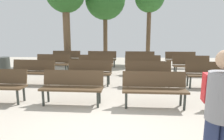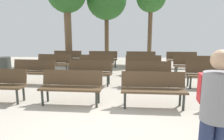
# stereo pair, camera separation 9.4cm
# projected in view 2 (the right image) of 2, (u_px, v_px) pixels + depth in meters

# --- Properties ---
(ground_plane) EXTENTS (24.00, 24.00, 0.00)m
(ground_plane) POSITION_uv_depth(u_px,v_px,m) (102.00, 135.00, 3.56)
(ground_plane) COLOR #B2A899
(bench_r0_c1) EXTENTS (1.62, 0.55, 0.87)m
(bench_r0_c1) POSITION_uv_depth(u_px,v_px,m) (71.00, 85.00, 5.09)
(bench_r0_c1) COLOR #4C3823
(bench_r0_c1) RESTS_ON ground_plane
(bench_r0_c2) EXTENTS (1.61, 0.53, 0.87)m
(bench_r0_c2) POSITION_uv_depth(u_px,v_px,m) (153.00, 87.00, 4.89)
(bench_r0_c2) COLOR #4C3823
(bench_r0_c2) RESTS_ON ground_plane
(bench_r1_c0) EXTENTS (1.63, 0.59, 0.87)m
(bench_r1_c0) POSITION_uv_depth(u_px,v_px,m) (33.00, 70.00, 7.21)
(bench_r1_c0) COLOR #4C3823
(bench_r1_c0) RESTS_ON ground_plane
(bench_r1_c1) EXTENTS (1.63, 0.60, 0.87)m
(bench_r1_c1) POSITION_uv_depth(u_px,v_px,m) (89.00, 71.00, 7.06)
(bench_r1_c1) COLOR #4C3823
(bench_r1_c1) RESTS_ON ground_plane
(bench_r1_c2) EXTENTS (1.63, 0.58, 0.87)m
(bench_r1_c2) POSITION_uv_depth(u_px,v_px,m) (148.00, 72.00, 6.82)
(bench_r1_c2) COLOR #4C3823
(bench_r1_c2) RESTS_ON ground_plane
(bench_r1_c3) EXTENTS (1.62, 0.57, 0.87)m
(bench_r1_c3) POSITION_uv_depth(u_px,v_px,m) (210.00, 73.00, 6.64)
(bench_r1_c3) COLOR #4C3823
(bench_r1_c3) RESTS_ON ground_plane
(bench_r2_c0) EXTENTS (1.62, 0.56, 0.87)m
(bench_r2_c0) POSITION_uv_depth(u_px,v_px,m) (54.00, 62.00, 9.20)
(bench_r2_c0) COLOR #4C3823
(bench_r2_c0) RESTS_ON ground_plane
(bench_r2_c1) EXTENTS (1.61, 0.53, 0.87)m
(bench_r2_c1) POSITION_uv_depth(u_px,v_px,m) (96.00, 63.00, 8.94)
(bench_r2_c1) COLOR #4C3823
(bench_r2_c1) RESTS_ON ground_plane
(bench_r2_c2) EXTENTS (1.62, 0.56, 0.87)m
(bench_r2_c2) POSITION_uv_depth(u_px,v_px,m) (143.00, 64.00, 8.75)
(bench_r2_c2) COLOR #4C3823
(bench_r2_c2) RESTS_ON ground_plane
(bench_r2_c3) EXTENTS (1.62, 0.56, 0.87)m
(bench_r2_c3) POSITION_uv_depth(u_px,v_px,m) (192.00, 64.00, 8.56)
(bench_r2_c3) COLOR #4C3823
(bench_r2_c3) RESTS_ON ground_plane
(bench_r3_c0) EXTENTS (1.62, 0.55, 0.87)m
(bench_r3_c0) POSITION_uv_depth(u_px,v_px,m) (67.00, 57.00, 11.12)
(bench_r3_c0) COLOR #4C3823
(bench_r3_c0) RESTS_ON ground_plane
(bench_r3_c1) EXTENTS (1.62, 0.54, 0.87)m
(bench_r3_c1) POSITION_uv_depth(u_px,v_px,m) (103.00, 58.00, 10.89)
(bench_r3_c1) COLOR #4C3823
(bench_r3_c1) RESTS_ON ground_plane
(bench_r3_c2) EXTENTS (1.62, 0.53, 0.87)m
(bench_r3_c2) POSITION_uv_depth(u_px,v_px,m) (141.00, 58.00, 10.68)
(bench_r3_c2) COLOR #4C3823
(bench_r3_c2) RESTS_ON ground_plane
(bench_r3_c3) EXTENTS (1.62, 0.55, 0.87)m
(bench_r3_c3) POSITION_uv_depth(u_px,v_px,m) (182.00, 59.00, 10.45)
(bench_r3_c3) COLOR #4C3823
(bench_r3_c3) RESTS_ON ground_plane
(tree_2) EXTENTS (2.62, 2.62, 5.34)m
(tree_2) POSITION_uv_depth(u_px,v_px,m) (107.00, 0.00, 12.69)
(tree_2) COLOR brown
(tree_2) RESTS_ON ground_plane
(visitor_with_backpack) EXTENTS (0.39, 0.56, 1.65)m
(visitor_with_backpack) POSITION_uv_depth(u_px,v_px,m) (215.00, 112.00, 2.22)
(visitor_with_backpack) COLOR navy
(visitor_with_backpack) RESTS_ON ground_plane
(trash_bin) EXTENTS (0.54, 0.54, 0.92)m
(trash_bin) POSITION_uv_depth(u_px,v_px,m) (4.00, 68.00, 7.79)
(trash_bin) COLOR #383D38
(trash_bin) RESTS_ON ground_plane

